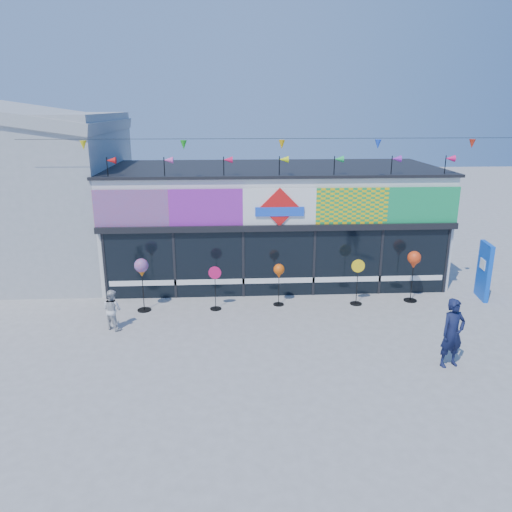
{
  "coord_description": "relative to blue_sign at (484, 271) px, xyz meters",
  "views": [
    {
      "loc": [
        -1.67,
        -12.58,
        6.26
      ],
      "look_at": [
        -0.85,
        2.0,
        1.85
      ],
      "focal_mm": 35.0,
      "sensor_mm": 36.0,
      "label": 1
    }
  ],
  "objects": [
    {
      "name": "spinner_0",
      "position": [
        -11.25,
        -0.45,
        0.41
      ],
      "size": [
        0.44,
        0.44,
        1.73
      ],
      "color": "black",
      "rests_on": "ground"
    },
    {
      "name": "spinner_4",
      "position": [
        -2.48,
        -0.13,
        0.42
      ],
      "size": [
        0.44,
        0.44,
        1.73
      ],
      "color": "black",
      "rests_on": "ground"
    },
    {
      "name": "kite_shop",
      "position": [
        -6.84,
        3.15,
        1.08
      ],
      "size": [
        16.0,
        5.7,
        5.31
      ],
      "color": "silver",
      "rests_on": "ground"
    },
    {
      "name": "blue_sign",
      "position": [
        0.0,
        0.0,
        0.0
      ],
      "size": [
        0.27,
        0.97,
        1.93
      ],
      "rotation": [
        0.0,
        0.0,
        -0.13
      ],
      "color": "blue",
      "rests_on": "ground"
    },
    {
      "name": "spinner_1",
      "position": [
        -8.97,
        -0.48,
        -0.21
      ],
      "size": [
        0.4,
        0.37,
        1.44
      ],
      "color": "black",
      "rests_on": "ground"
    },
    {
      "name": "spinner_3",
      "position": [
        -4.37,
        -0.3,
        -0.16
      ],
      "size": [
        0.43,
        0.39,
        1.53
      ],
      "color": "black",
      "rests_on": "ground"
    },
    {
      "name": "ground",
      "position": [
        -6.84,
        -2.79,
        -0.97
      ],
      "size": [
        80.0,
        80.0,
        0.0
      ],
      "primitive_type": "plane",
      "color": "gray",
      "rests_on": "ground"
    },
    {
      "name": "adult_man",
      "position": [
        -3.04,
        -4.44,
        -0.08
      ],
      "size": [
        0.73,
        0.58,
        1.78
      ],
      "primitive_type": "imported",
      "rotation": [
        0.0,
        0.0,
        0.26
      ],
      "color": "#111737",
      "rests_on": "ground"
    },
    {
      "name": "neighbour_building",
      "position": [
        -16.84,
        4.21,
        2.24
      ],
      "size": [
        8.18,
        7.2,
        6.87
      ],
      "color": "#A2A5A8",
      "rests_on": "ground"
    },
    {
      "name": "child",
      "position": [
        -11.93,
        -1.78,
        -0.36
      ],
      "size": [
        0.68,
        0.6,
        1.21
      ],
      "primitive_type": "imported",
      "rotation": [
        0.0,
        0.0,
        2.57
      ],
      "color": "silver",
      "rests_on": "ground"
    },
    {
      "name": "spinner_2",
      "position": [
        -6.92,
        -0.22,
        0.15
      ],
      "size": [
        0.36,
        0.36,
        1.4
      ],
      "color": "black",
      "rests_on": "ground"
    }
  ]
}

